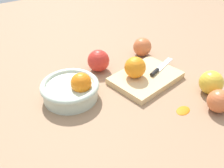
# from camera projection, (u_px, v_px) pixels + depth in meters

# --- Properties ---
(ground_plane) EXTENTS (2.40, 2.40, 0.00)m
(ground_plane) POSITION_uv_depth(u_px,v_px,m) (128.00, 96.00, 0.85)
(ground_plane) COLOR #997556
(bowl) EXTENTS (0.19, 0.19, 0.10)m
(bowl) POSITION_uv_depth(u_px,v_px,m) (71.00, 89.00, 0.83)
(bowl) COLOR beige
(bowl) RESTS_ON ground_plane
(cutting_board) EXTENTS (0.26, 0.21, 0.02)m
(cutting_board) POSITION_uv_depth(u_px,v_px,m) (146.00, 78.00, 0.92)
(cutting_board) COLOR #DBB77F
(cutting_board) RESTS_ON ground_plane
(orange_on_board) EXTENTS (0.07, 0.07, 0.07)m
(orange_on_board) POSITION_uv_depth(u_px,v_px,m) (135.00, 67.00, 0.89)
(orange_on_board) COLOR orange
(orange_on_board) RESTS_ON cutting_board
(knife) EXTENTS (0.15, 0.07, 0.01)m
(knife) POSITION_uv_depth(u_px,v_px,m) (159.00, 69.00, 0.94)
(knife) COLOR silver
(knife) RESTS_ON cutting_board
(apple_front_right) EXTENTS (0.08, 0.08, 0.08)m
(apple_front_right) POSITION_uv_depth(u_px,v_px,m) (211.00, 83.00, 0.85)
(apple_front_right) COLOR gold
(apple_front_right) RESTS_ON ground_plane
(apple_back_center) EXTENTS (0.08, 0.08, 0.08)m
(apple_back_center) POSITION_uv_depth(u_px,v_px,m) (98.00, 61.00, 0.96)
(apple_back_center) COLOR red
(apple_back_center) RESTS_ON ground_plane
(apple_back_right) EXTENTS (0.08, 0.08, 0.08)m
(apple_back_right) POSITION_uv_depth(u_px,v_px,m) (142.00, 47.00, 1.06)
(apple_back_right) COLOR #CC6638
(apple_back_right) RESTS_ON ground_plane
(apple_front_right_2) EXTENTS (0.07, 0.07, 0.07)m
(apple_front_right_2) POSITION_uv_depth(u_px,v_px,m) (219.00, 101.00, 0.78)
(apple_front_right_2) COLOR #CC6638
(apple_front_right_2) RESTS_ON ground_plane
(citrus_peel) EXTENTS (0.06, 0.05, 0.01)m
(citrus_peel) POSITION_uv_depth(u_px,v_px,m) (183.00, 110.00, 0.79)
(citrus_peel) COLOR orange
(citrus_peel) RESTS_ON ground_plane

